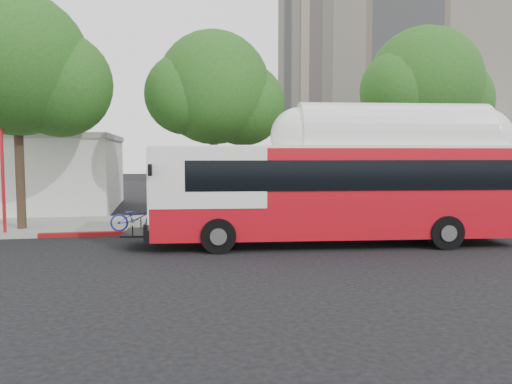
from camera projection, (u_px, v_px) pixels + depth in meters
ground at (261, 250)px, 16.82m from camera, size 120.00×120.00×0.00m
sidewalk at (235, 221)px, 23.18m from camera, size 60.00×5.00×0.15m
curb_strip at (243, 230)px, 20.63m from camera, size 60.00×0.30×0.15m
red_curb_segment at (170, 232)px, 20.09m from camera, size 10.00×0.32×0.16m
street_tree_left at (29, 70)px, 20.20m from camera, size 6.67×5.80×9.74m
street_tree_mid at (222, 93)px, 22.17m from camera, size 5.75×5.00×8.62m
street_tree_right at (432, 90)px, 23.74m from camera, size 6.21×5.40×9.18m
transit_bus at (336, 192)px, 17.71m from camera, size 13.81×3.96×4.03m
signal_pole at (3, 176)px, 19.31m from camera, size 0.13×0.44×4.60m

